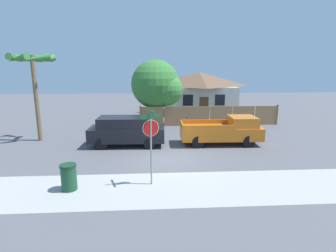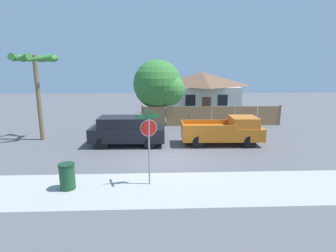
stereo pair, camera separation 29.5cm
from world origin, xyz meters
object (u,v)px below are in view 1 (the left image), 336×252
at_px(oak_tree, 158,86).
at_px(trash_bin, 69,177).
at_px(palm_tree, 33,66).
at_px(stop_sign, 151,135).
at_px(orange_pickup, 224,131).
at_px(house, 199,92).
at_px(red_suv, 127,130).

distance_m(oak_tree, trash_bin, 13.81).
bearing_deg(palm_tree, stop_sign, -44.66).
bearing_deg(orange_pickup, house, 88.54).
bearing_deg(house, trash_bin, -114.30).
bearing_deg(house, stop_sign, -105.86).
xyz_separation_m(house, stop_sign, (-5.27, -18.55, -0.19)).
height_order(oak_tree, stop_sign, oak_tree).
distance_m(orange_pickup, stop_sign, 7.50).
bearing_deg(red_suv, stop_sign, -73.68).
distance_m(house, stop_sign, 19.28).
relative_size(palm_tree, stop_sign, 1.82).
xyz_separation_m(house, oak_tree, (-4.67, -5.91, 1.04)).
relative_size(oak_tree, stop_sign, 1.77).
relative_size(oak_tree, orange_pickup, 1.09).
bearing_deg(house, red_suv, -118.07).
bearing_deg(trash_bin, house, 65.70).
bearing_deg(trash_bin, stop_sign, 5.71).
distance_m(house, trash_bin, 20.78).
bearing_deg(stop_sign, house, 55.32).
distance_m(oak_tree, stop_sign, 12.71).
relative_size(house, red_suv, 1.67).
xyz_separation_m(oak_tree, palm_tree, (-8.09, -5.23, 1.54)).
bearing_deg(house, orange_pickup, -92.87).
distance_m(palm_tree, orange_pickup, 12.87).
bearing_deg(trash_bin, red_suv, 74.32).
xyz_separation_m(palm_tree, stop_sign, (7.49, -7.40, -2.77)).
distance_m(house, red_suv, 14.53).
height_order(house, orange_pickup, house).
height_order(house, red_suv, house).
bearing_deg(stop_sign, red_suv, 86.09).
relative_size(stop_sign, trash_bin, 2.95).
bearing_deg(palm_tree, oak_tree, 32.90).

